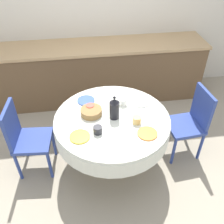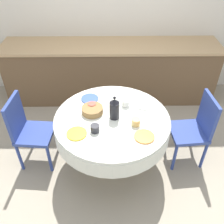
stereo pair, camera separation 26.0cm
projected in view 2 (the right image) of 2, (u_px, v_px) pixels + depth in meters
name	position (u px, v px, depth m)	size (l,w,h in m)	color
ground_plane	(112.00, 162.00, 3.11)	(12.00, 12.00, 0.00)	#9E937F
wall_back	(110.00, 10.00, 3.67)	(7.00, 0.05, 2.60)	silver
kitchen_counter	(111.00, 72.00, 3.94)	(3.24, 0.64, 0.91)	brown
dining_table	(112.00, 126.00, 2.73)	(1.25, 1.25, 0.73)	olive
chair_left	(195.00, 127.00, 2.87)	(0.43, 0.43, 0.90)	#2D428E
chair_right	(28.00, 129.00, 2.85)	(0.43, 0.43, 0.90)	#2D428E
plate_near_left	(77.00, 134.00, 2.46)	(0.20, 0.20, 0.01)	yellow
cup_near_left	(95.00, 128.00, 2.47)	(0.09, 0.09, 0.08)	#28282D
plate_near_right	(144.00, 136.00, 2.42)	(0.20, 0.20, 0.01)	orange
cup_near_right	(136.00, 122.00, 2.54)	(0.09, 0.09, 0.08)	#DBB766
plate_far_left	(90.00, 99.00, 2.91)	(0.20, 0.20, 0.01)	#3856AD
cup_far_left	(92.00, 106.00, 2.75)	(0.09, 0.09, 0.08)	#CC4C3D
plate_far_right	(144.00, 104.00, 2.82)	(0.20, 0.20, 0.01)	white
cup_far_right	(126.00, 103.00, 2.80)	(0.09, 0.09, 0.08)	white
coffee_carafe	(114.00, 109.00, 2.58)	(0.10, 0.10, 0.27)	black
bread_basket	(92.00, 110.00, 2.70)	(0.23, 0.23, 0.07)	olive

